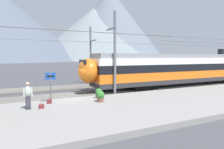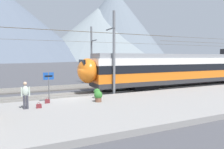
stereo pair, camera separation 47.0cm
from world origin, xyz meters
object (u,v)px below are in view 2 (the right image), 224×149
train_near_platform (197,68)px  catenary_mast_far_side (92,54)px  platform_sign (49,81)px  handbag_near_sign (47,101)px  potted_plant_by_shelter (97,93)px  handbag_beside_passenger (39,106)px  passenger_walking (25,94)px  catenary_mast_mid (113,52)px  potted_plant_platform_edge (98,96)px

train_near_platform → catenary_mast_far_side: catenary_mast_far_side is taller
catenary_mast_far_side → platform_sign: size_ratio=21.09×
handbag_near_sign → potted_plant_by_shelter: potted_plant_by_shelter is taller
train_near_platform → platform_sign: bearing=-170.0°
handbag_beside_passenger → platform_sign: bearing=57.4°
train_near_platform → catenary_mast_far_side: bearing=148.2°
catenary_mast_far_side → potted_plant_by_shelter: catenary_mast_far_side is taller
platform_sign → train_near_platform: bearing=10.0°
platform_sign → handbag_near_sign: (-0.13, -0.02, -1.42)m
handbag_beside_passenger → potted_plant_by_shelter: size_ratio=0.50×
catenary_mast_far_side → train_near_platform: bearing=-31.8°
catenary_mast_far_side → handbag_beside_passenger: (-7.15, -11.02, -3.39)m
train_near_platform → handbag_beside_passenger: size_ratio=76.03×
train_near_platform → platform_sign: (-17.35, -3.05, -0.33)m
catenary_mast_far_side → passenger_walking: 13.73m
catenary_mast_mid → platform_sign: bearing=-164.2°
handbag_beside_passenger → potted_plant_platform_edge: bearing=1.5°
potted_plant_platform_edge → train_near_platform: bearing=16.3°
catenary_mast_mid → handbag_beside_passenger: bearing=-156.6°
platform_sign → handbag_near_sign: size_ratio=5.32×
catenary_mast_far_side → platform_sign: bearing=-123.0°
train_near_platform → potted_plant_platform_edge: (-14.11, -4.12, -1.46)m
catenary_mast_far_side → platform_sign: catenary_mast_far_side is taller
handbag_beside_passenger → handbag_near_sign: handbag_near_sign is taller
catenary_mast_far_side → handbag_beside_passenger: size_ratio=118.57×
handbag_beside_passenger → potted_plant_by_shelter: (4.34, 1.32, 0.30)m
potted_plant_platform_edge → passenger_walking: bearing=-179.8°
catenary_mast_far_side → potted_plant_platform_edge: size_ratio=57.51×
catenary_mast_far_side → potted_plant_by_shelter: (-2.81, -9.70, -3.10)m
handbag_beside_passenger → handbag_near_sign: (0.63, 1.15, 0.01)m
passenger_walking → handbag_beside_passenger: 1.10m
train_near_platform → passenger_walking: 19.31m
catenary_mast_mid → passenger_walking: bearing=-159.4°
platform_sign → potted_plant_platform_edge: (3.24, -1.07, -1.13)m
platform_sign → handbag_beside_passenger: 2.00m
potted_plant_by_shelter → handbag_beside_passenger: bearing=-163.1°
potted_plant_platform_edge → handbag_beside_passenger: bearing=-178.5°
platform_sign → potted_plant_platform_edge: bearing=-18.3°
catenary_mast_far_side → handbag_beside_passenger: 13.57m
catenary_mast_mid → platform_sign: catenary_mast_mid is taller
train_near_platform → potted_plant_platform_edge: train_near_platform is taller
train_near_platform → passenger_walking: size_ratio=17.03×
handbag_near_sign → handbag_beside_passenger: bearing=-118.5°
train_near_platform → handbag_near_sign: train_near_platform is taller
catenary_mast_mid → handbag_beside_passenger: (-6.40, -2.77, -3.47)m
catenary_mast_far_side → handbag_near_sign: bearing=-123.5°
platform_sign → handbag_beside_passenger: size_ratio=5.62×
train_near_platform → catenary_mast_mid: bearing=-172.9°
catenary_mast_mid → catenary_mast_far_side: size_ratio=1.00×
catenary_mast_far_side → potted_plant_platform_edge: 11.78m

